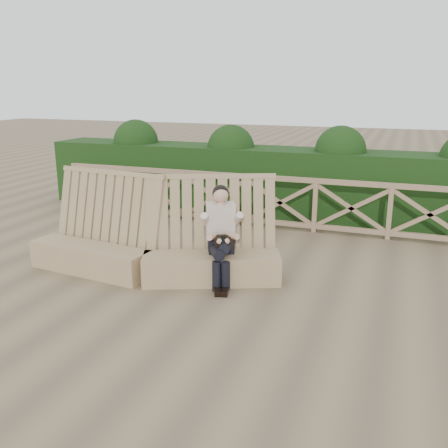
% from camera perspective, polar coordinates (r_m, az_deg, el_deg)
% --- Properties ---
extents(ground, '(60.00, 60.00, 0.00)m').
position_cam_1_polar(ground, '(7.28, -0.48, -7.71)').
color(ground, brown).
rests_on(ground, ground).
extents(bench, '(4.05, 1.48, 1.57)m').
position_cam_1_polar(bench, '(7.83, -8.37, -3.06)').
color(bench, '#8F7551').
rests_on(bench, ground).
extents(woman, '(0.63, 0.96, 1.47)m').
position_cam_1_polar(woman, '(7.39, -0.35, -0.96)').
color(woman, black).
rests_on(woman, ground).
extents(guardrail, '(10.10, 0.09, 1.10)m').
position_cam_1_polar(guardrail, '(10.30, 6.42, 2.46)').
color(guardrail, '#87694E').
rests_on(guardrail, ground).
extents(hedge, '(12.00, 1.20, 1.50)m').
position_cam_1_polar(hedge, '(11.40, 7.92, 4.71)').
color(hedge, black).
rests_on(hedge, ground).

